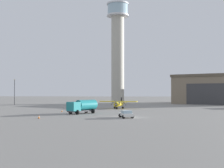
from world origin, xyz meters
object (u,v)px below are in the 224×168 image
car_white (126,114)px  control_tower (118,46)px  light_post_east (14,90)px  traffic_cone_near_left (62,111)px  traffic_cone_near_right (39,117)px  truck_fuel_tanker_teal (83,106)px  airplane_yellow (119,103)px

car_white → control_tower: bearing=-11.1°
car_white → light_post_east: size_ratio=0.49×
traffic_cone_near_left → traffic_cone_near_right: size_ratio=0.83×
light_post_east → traffic_cone_near_right: light_post_east is taller
control_tower → car_white: control_tower is taller
traffic_cone_near_left → control_tower: bearing=77.8°
control_tower → truck_fuel_tanker_teal: bearing=-95.0°
traffic_cone_near_right → car_white: bearing=9.8°
control_tower → light_post_east: (-35.69, -15.71, -17.57)m
traffic_cone_near_left → light_post_east: bearing=127.3°
airplane_yellow → light_post_east: size_ratio=1.16×
truck_fuel_tanker_teal → light_post_east: size_ratio=0.79×
traffic_cone_near_left → truck_fuel_tanker_teal: bearing=-39.9°
airplane_yellow → traffic_cone_near_right: bearing=-12.8°
light_post_east → traffic_cone_near_left: bearing=-52.7°
airplane_yellow → traffic_cone_near_left: 18.46m
airplane_yellow → truck_fuel_tanker_teal: airplane_yellow is taller
car_white → traffic_cone_near_right: 15.75m
truck_fuel_tanker_teal → traffic_cone_near_right: (-5.90, -11.79, -1.36)m
control_tower → traffic_cone_near_right: bearing=-99.2°
car_white → traffic_cone_near_right: (-15.52, -2.67, -0.42)m
airplane_yellow → truck_fuel_tanker_teal: (-6.89, -18.20, 0.23)m
airplane_yellow → car_white: (2.73, -27.33, -0.71)m
light_post_east → traffic_cone_near_right: 55.86m
car_white → light_post_east: bearing=25.3°
airplane_yellow → traffic_cone_near_left: airplane_yellow is taller
control_tower → car_white: bearing=-85.5°
car_white → airplane_yellow: bearing=-9.9°
airplane_yellow → car_white: airplane_yellow is taller
truck_fuel_tanker_teal → car_white: bearing=82.9°
airplane_yellow → traffic_cone_near_left: (-12.70, -13.35, -1.18)m
control_tower → traffic_cone_near_left: 54.76m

